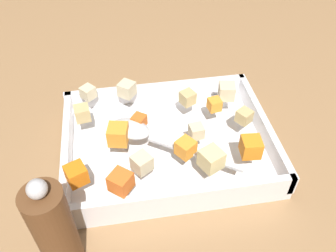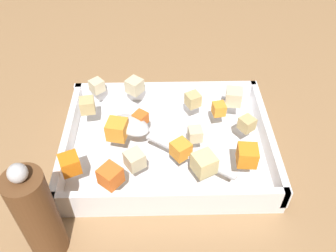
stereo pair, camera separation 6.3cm
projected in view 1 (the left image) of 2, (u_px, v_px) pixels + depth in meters
The scene contains 20 objects.
ground_plane at pixel (167, 154), 0.67m from camera, with size 4.00×4.00×0.00m, color #936D47.
baking_dish at pixel (168, 145), 0.66m from camera, with size 0.37×0.28×0.05m.
carrot_chunk_heap_top at pixel (251, 147), 0.58m from camera, with size 0.03×0.03×0.03m, color orange.
carrot_chunk_mid_left at pixel (121, 182), 0.53m from camera, with size 0.03×0.03×0.03m, color orange.
carrot_chunk_far_right at pixel (118, 134), 0.60m from camera, with size 0.03×0.03×0.03m, color orange.
carrot_chunk_rim_edge at pixel (186, 148), 0.59m from camera, with size 0.03×0.03×0.03m, color orange.
carrot_chunk_near_left at pixel (214, 104), 0.67m from camera, with size 0.02×0.02×0.02m, color orange.
carrot_chunk_corner_ne at pixel (139, 121), 0.63m from camera, with size 0.02×0.02×0.02m, color orange.
carrot_chunk_front_center at pixel (76, 174), 0.54m from camera, with size 0.03×0.03×0.03m, color orange.
potato_chunk_corner_se at pixel (188, 98), 0.68m from camera, with size 0.02×0.02×0.02m, color tan.
potato_chunk_center at pixel (227, 91), 0.69m from camera, with size 0.03×0.03×0.03m, color beige.
potato_chunk_near_spoon at pixel (82, 113), 0.65m from camera, with size 0.03×0.03×0.03m, color tan.
potato_chunk_mid_right at pixel (211, 159), 0.56m from camera, with size 0.03×0.03×0.03m, color #E0CC89.
potato_chunk_corner_sw at pixel (88, 92), 0.69m from camera, with size 0.02×0.02×0.02m, color beige.
potato_chunk_far_left at pixel (244, 116), 0.64m from camera, with size 0.02×0.02×0.02m, color tan.
potato_chunk_corner_nw at pixel (142, 163), 0.56m from camera, with size 0.03×0.03×0.03m, color beige.
potato_chunk_near_right at pixel (127, 89), 0.69m from camera, with size 0.03×0.03×0.03m, color beige.
potato_chunk_back_center at pixel (196, 131), 0.62m from camera, with size 0.02×0.02×0.02m, color beige.
serving_spoon at pixel (138, 131), 0.62m from camera, with size 0.21×0.16×0.02m.
pepper_mill at pixel (55, 231), 0.46m from camera, with size 0.05×0.05×0.19m.
Camera 1 is at (0.07, 0.43, 0.50)m, focal length 38.41 mm.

